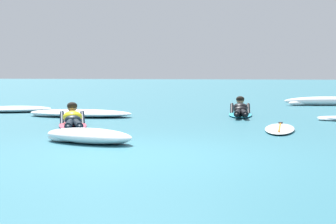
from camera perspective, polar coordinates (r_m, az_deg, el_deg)
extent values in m
plane|color=#2D6B7A|center=(17.51, 4.95, 0.41)|extent=(120.00, 120.00, 0.00)
ellipsoid|color=#E54C66|center=(11.76, -9.74, -1.33)|extent=(1.27, 2.12, 0.07)
ellipsoid|color=#E54C66|center=(12.73, -9.81, -0.86)|extent=(0.26, 0.26, 0.06)
ellipsoid|color=yellow|center=(11.79, -9.76, -0.51)|extent=(0.62, 0.77, 0.35)
ellipsoid|color=black|center=(11.40, -9.72, -0.82)|extent=(0.42, 0.38, 0.20)
cylinder|color=black|center=(10.82, -10.09, -1.25)|extent=(0.40, 0.87, 0.14)
ellipsoid|color=black|center=(10.39, -10.20, -1.48)|extent=(0.17, 0.24, 0.08)
cylinder|color=black|center=(10.82, -9.25, -1.24)|extent=(0.49, 0.85, 0.14)
ellipsoid|color=black|center=(10.39, -9.05, -1.46)|extent=(0.17, 0.24, 0.08)
cylinder|color=black|center=(12.17, -10.82, -0.76)|extent=(0.30, 0.59, 0.34)
sphere|color=#8C6647|center=(12.56, -10.81, -1.06)|extent=(0.09, 0.09, 0.09)
cylinder|color=black|center=(12.15, -8.74, -0.73)|extent=(0.30, 0.59, 0.34)
sphere|color=#8C6647|center=(12.53, -8.79, -1.05)|extent=(0.09, 0.09, 0.09)
sphere|color=#8C6647|center=(12.17, -9.80, 0.50)|extent=(0.21, 0.21, 0.21)
ellipsoid|color=black|center=(12.15, -9.80, 0.64)|extent=(0.28, 0.27, 0.16)
ellipsoid|color=#2DB2D1|center=(14.57, 7.42, -0.24)|extent=(0.74, 2.06, 0.07)
ellipsoid|color=#2DB2D1|center=(15.53, 7.37, 0.07)|extent=(0.23, 0.21, 0.06)
ellipsoid|color=black|center=(14.61, 7.43, 0.42)|extent=(0.44, 0.67, 0.34)
ellipsoid|color=black|center=(14.24, 7.44, 0.20)|extent=(0.36, 0.30, 0.20)
cylinder|color=black|center=(13.66, 7.14, -0.09)|extent=(0.15, 0.87, 0.14)
ellipsoid|color=black|center=(13.23, 7.05, -0.23)|extent=(0.12, 0.23, 0.08)
cylinder|color=black|center=(13.66, 7.81, -0.10)|extent=(0.25, 0.88, 0.14)
ellipsoid|color=black|center=(13.23, 7.95, -0.24)|extent=(0.12, 0.23, 0.08)
cylinder|color=black|center=(14.97, 6.56, 0.21)|extent=(0.13, 0.62, 0.35)
sphere|color=tan|center=(15.37, 6.56, -0.06)|extent=(0.09, 0.09, 0.09)
cylinder|color=black|center=(14.96, 8.25, 0.19)|extent=(0.13, 0.62, 0.35)
sphere|color=tan|center=(15.34, 8.20, -0.08)|extent=(0.09, 0.09, 0.09)
sphere|color=tan|center=(14.98, 7.41, 1.22)|extent=(0.21, 0.21, 0.21)
ellipsoid|color=black|center=(14.96, 7.41, 1.33)|extent=(0.23, 0.21, 0.16)
ellipsoid|color=white|center=(11.10, 11.39, -1.68)|extent=(0.63, 2.07, 0.07)
cube|color=orange|center=(11.09, 11.39, -1.49)|extent=(0.09, 1.74, 0.01)
cone|color=black|center=(11.94, 11.46, -1.41)|extent=(0.10, 0.10, 0.16)
ellipsoid|color=white|center=(16.33, -15.60, 0.29)|extent=(2.36, 1.70, 0.17)
ellipsoid|color=white|center=(16.44, -13.69, 0.27)|extent=(0.92, 0.83, 0.12)
ellipsoid|color=white|center=(13.51, 16.83, -0.74)|extent=(0.86, 0.39, 0.07)
ellipsoid|color=white|center=(19.48, 15.94, 1.09)|extent=(2.93, 1.12, 0.30)
ellipsoid|color=white|center=(19.19, 13.52, 0.89)|extent=(1.01, 0.79, 0.16)
ellipsoid|color=white|center=(14.29, -8.99, -0.11)|extent=(2.80, 1.31, 0.18)
ellipsoid|color=white|center=(14.20, -6.19, -0.23)|extent=(1.12, 0.89, 0.13)
ellipsoid|color=white|center=(14.54, -12.12, -0.25)|extent=(1.11, 0.86, 0.10)
ellipsoid|color=white|center=(9.05, -8.16, -2.42)|extent=(1.76, 1.18, 0.24)
ellipsoid|color=white|center=(8.89, -5.68, -2.75)|extent=(0.65, 0.46, 0.17)
ellipsoid|color=white|center=(9.31, -10.79, -2.60)|extent=(0.68, 0.57, 0.13)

